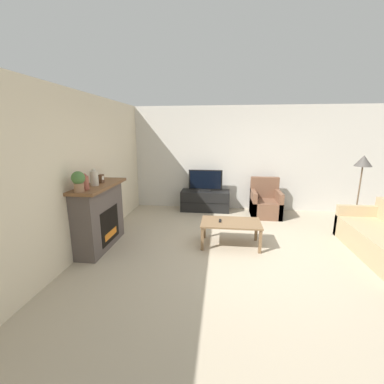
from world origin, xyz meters
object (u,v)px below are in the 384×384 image
(tv_stand, at_px, (205,201))
(remote, at_px, (220,221))
(mantel_vase_left, at_px, (85,182))
(floor_lamp, at_px, (363,166))
(coffee_table, at_px, (231,225))
(mantel_clock, at_px, (101,179))
(potted_plant, at_px, (78,180))
(armchair, at_px, (265,204))
(mantel_vase_centre_left, at_px, (94,178))
(fireplace, at_px, (100,216))
(tv, at_px, (205,181))

(tv_stand, distance_m, remote, 2.13)
(mantel_vase_left, relative_size, floor_lamp, 0.16)
(tv_stand, bearing_deg, coffee_table, -73.84)
(mantel_vase_left, xyz_separation_m, mantel_clock, (0.00, 0.55, -0.04))
(mantel_vase_left, height_order, remote, mantel_vase_left)
(remote, bearing_deg, potted_plant, -154.95)
(potted_plant, relative_size, floor_lamp, 0.20)
(potted_plant, distance_m, coffee_table, 2.66)
(mantel_vase_left, bearing_deg, remote, 19.63)
(mantel_vase_left, height_order, tv_stand, mantel_vase_left)
(tv_stand, distance_m, armchair, 1.53)
(mantel_vase_centre_left, xyz_separation_m, tv_stand, (1.71, 2.53, -1.03))
(remote, bearing_deg, coffee_table, -1.65)
(potted_plant, relative_size, tv_stand, 0.25)
(tv_stand, xyz_separation_m, remote, (0.41, -2.08, 0.20))
(mantel_clock, xyz_separation_m, armchair, (3.22, 2.04, -0.94))
(mantel_clock, distance_m, armchair, 3.92)
(fireplace, distance_m, remote, 2.17)
(armchair, bearing_deg, tv, 170.58)
(potted_plant, distance_m, remote, 2.47)
(fireplace, relative_size, floor_lamp, 0.86)
(fireplace, relative_size, tv, 1.57)
(remote, bearing_deg, armchair, 60.43)
(tv, relative_size, coffee_table, 0.81)
(tv_stand, relative_size, coffee_table, 1.17)
(fireplace, distance_m, floor_lamp, 5.21)
(fireplace, distance_m, armchair, 3.91)
(mantel_vase_centre_left, relative_size, potted_plant, 0.93)
(mantel_clock, distance_m, potted_plant, 0.72)
(armchair, relative_size, coffee_table, 0.87)
(tv, bearing_deg, mantel_vase_left, -121.05)
(mantel_vase_centre_left, distance_m, mantel_clock, 0.25)
(floor_lamp, bearing_deg, fireplace, -164.40)
(mantel_vase_centre_left, relative_size, mantel_clock, 1.95)
(mantel_vase_centre_left, bearing_deg, tv, 55.97)
(mantel_vase_centre_left, bearing_deg, coffee_table, 10.72)
(tv, xyz_separation_m, coffee_table, (0.61, -2.09, -0.39))
(mantel_vase_centre_left, bearing_deg, fireplace, 99.37)
(mantel_vase_centre_left, xyz_separation_m, potted_plant, (-0.00, -0.48, 0.04))
(fireplace, xyz_separation_m, mantel_clock, (0.02, 0.14, 0.65))
(tv_stand, relative_size, floor_lamp, 0.79)
(mantel_vase_centre_left, height_order, floor_lamp, floor_lamp)
(fireplace, bearing_deg, armchair, 33.93)
(mantel_vase_left, relative_size, mantel_clock, 1.70)
(mantel_vase_centre_left, height_order, armchair, mantel_vase_centre_left)
(tv, bearing_deg, mantel_clock, -126.70)
(armchair, xyz_separation_m, floor_lamp, (1.73, -0.79, 1.07))
(mantel_vase_centre_left, bearing_deg, tv_stand, 55.99)
(mantel_vase_centre_left, distance_m, armchair, 4.07)
(fireplace, distance_m, mantel_vase_left, 0.80)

